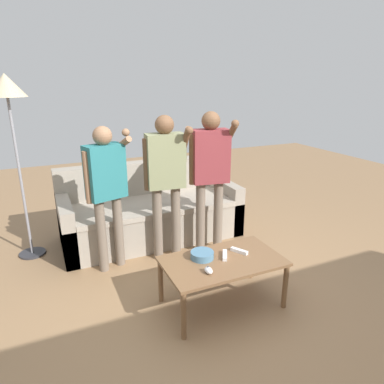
# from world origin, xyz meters

# --- Properties ---
(ground_plane) EXTENTS (12.00, 12.00, 0.00)m
(ground_plane) POSITION_xyz_m (0.00, 0.00, 0.00)
(ground_plane) COLOR #93704C
(couch) EXTENTS (2.11, 0.89, 0.88)m
(couch) POSITION_xyz_m (-0.05, 1.52, 0.30)
(couch) COLOR #9E9384
(couch) RESTS_ON ground
(coffee_table) EXTENTS (1.00, 0.58, 0.43)m
(coffee_table) POSITION_xyz_m (0.08, -0.07, 0.38)
(coffee_table) COLOR brown
(coffee_table) RESTS_ON ground
(snack_bowl) EXTENTS (0.20, 0.20, 0.06)m
(snack_bowl) POSITION_xyz_m (-0.06, 0.03, 0.46)
(snack_bowl) COLOR teal
(snack_bowl) RESTS_ON coffee_table
(game_remote_nunchuk) EXTENTS (0.06, 0.09, 0.05)m
(game_remote_nunchuk) POSITION_xyz_m (-0.12, -0.20, 0.45)
(game_remote_nunchuk) COLOR white
(game_remote_nunchuk) RESTS_ON coffee_table
(floor_lamp) EXTENTS (0.37, 0.37, 1.92)m
(floor_lamp) POSITION_xyz_m (-1.42, 1.59, 1.69)
(floor_lamp) COLOR #2D2D33
(floor_lamp) RESTS_ON ground
(player_left) EXTENTS (0.46, 0.29, 1.46)m
(player_left) POSITION_xyz_m (-0.65, 0.95, 0.92)
(player_left) COLOR #756656
(player_left) RESTS_ON ground
(player_center) EXTENTS (0.45, 0.38, 1.54)m
(player_center) POSITION_xyz_m (-0.05, 0.92, 0.97)
(player_center) COLOR #756656
(player_center) RESTS_ON ground
(player_right) EXTENTS (0.45, 0.38, 1.56)m
(player_right) POSITION_xyz_m (0.43, 0.87, 0.98)
(player_right) COLOR #756656
(player_right) RESTS_ON ground
(game_remote_wand_near) EXTENTS (0.11, 0.16, 0.03)m
(game_remote_wand_near) POSITION_xyz_m (0.12, -0.03, 0.45)
(game_remote_wand_near) COLOR white
(game_remote_wand_near) RESTS_ON coffee_table
(game_remote_wand_far) EXTENTS (0.11, 0.16, 0.03)m
(game_remote_wand_far) POSITION_xyz_m (0.27, -0.01, 0.45)
(game_remote_wand_far) COLOR white
(game_remote_wand_far) RESTS_ON coffee_table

